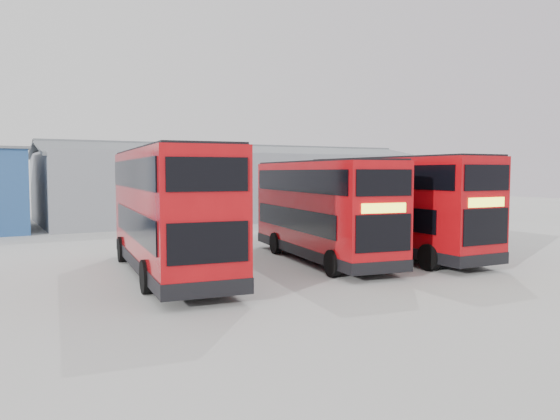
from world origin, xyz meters
The scene contains 6 objects.
ground_plane centered at (0.00, 0.00, 0.00)m, with size 120.00×120.00×0.00m, color #A5A5A0.
maintenance_shed centered at (8.00, 20.00, 2.60)m, with size 30.50×12.00×5.89m.
double_decker_left centered at (-4.75, -1.62, 2.23)m, with size 3.71×10.78×4.47m.
double_decker_centre centered at (1.73, -1.53, 2.05)m, with size 3.75×9.93×4.11m.
double_decker_right centered at (5.23, -1.93, 2.14)m, with size 2.83×10.24×4.30m.
single_decker_blue centered at (9.59, 4.38, 1.54)m, with size 3.94×11.67×3.11m.
Camera 1 is at (-10.60, -20.21, 3.66)m, focal length 35.00 mm.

